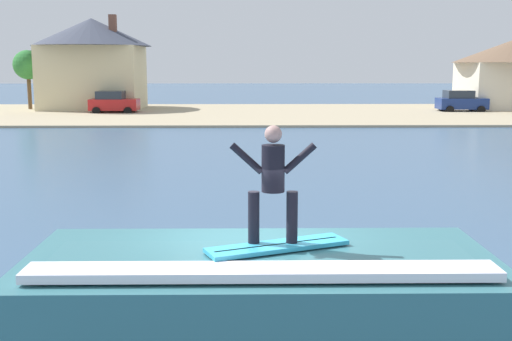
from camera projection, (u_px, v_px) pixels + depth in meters
ground_plane at (250, 313)px, 10.04m from camera, size 260.00×260.00×0.00m
wave_crest at (260, 295)px, 9.02m from camera, size 6.67×3.06×1.38m
surfboard at (278, 246)px, 8.77m from camera, size 2.06×1.23×0.06m
surfer at (273, 178)px, 8.69m from camera, size 1.20×0.32×1.65m
shoreline_bank at (248, 113)px, 50.81m from camera, size 120.00×22.17×0.15m
car_near_shore at (114, 102)px, 50.94m from camera, size 3.84×2.32×1.86m
car_far_shore at (461, 101)px, 52.32m from camera, size 3.94×2.29×1.86m
house_with_chimney at (93, 58)px, 54.57m from camera, size 10.20×10.20×8.13m
tree_short_bushy at (28, 65)px, 54.14m from camera, size 2.51×2.51×5.21m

